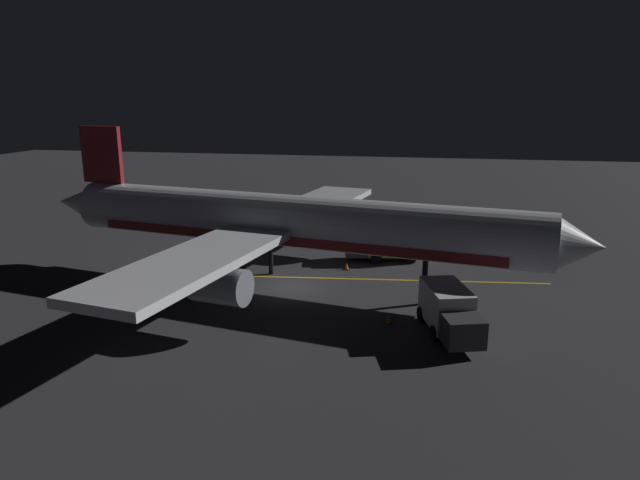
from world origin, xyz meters
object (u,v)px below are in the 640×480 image
(ground_crew_worker, at_px, (436,308))
(traffic_cone_under_wing, at_px, (388,319))
(catering_truck, at_px, (385,245))
(traffic_cone_near_right, at_px, (347,266))
(traffic_cone_near_left, at_px, (464,328))
(baggage_truck, at_px, (449,312))
(traffic_cone_far, at_px, (440,294))
(airliner, at_px, (283,223))

(ground_crew_worker, bearing_deg, traffic_cone_under_wing, -76.51)
(traffic_cone_under_wing, bearing_deg, catering_truck, -173.98)
(traffic_cone_near_right, bearing_deg, traffic_cone_near_left, 38.66)
(baggage_truck, xyz_separation_m, traffic_cone_near_right, (-10.94, -7.42, -1.08))
(traffic_cone_near_right, height_order, traffic_cone_far, same)
(traffic_cone_near_left, bearing_deg, traffic_cone_near_right, -141.34)
(baggage_truck, bearing_deg, traffic_cone_under_wing, -106.19)
(ground_crew_worker, distance_m, traffic_cone_under_wing, 2.91)
(baggage_truck, bearing_deg, ground_crew_worker, -158.58)
(catering_truck, bearing_deg, traffic_cone_far, 28.32)
(baggage_truck, distance_m, ground_crew_worker, 1.83)
(traffic_cone_under_wing, bearing_deg, traffic_cone_far, 148.39)
(traffic_cone_near_right, bearing_deg, traffic_cone_far, 54.57)
(catering_truck, relative_size, ground_crew_worker, 3.51)
(traffic_cone_near_right, xyz_separation_m, traffic_cone_under_wing, (9.95, 4.01, 0.00))
(catering_truck, xyz_separation_m, traffic_cone_under_wing, (13.14, 1.39, -1.04))
(airliner, relative_size, baggage_truck, 6.52)
(traffic_cone_near_left, bearing_deg, traffic_cone_under_wing, -96.45)
(baggage_truck, relative_size, traffic_cone_near_right, 11.13)
(traffic_cone_under_wing, bearing_deg, traffic_cone_near_left, 83.55)
(traffic_cone_under_wing, distance_m, traffic_cone_far, 5.79)
(ground_crew_worker, bearing_deg, baggage_truck, 21.42)
(traffic_cone_near_left, height_order, traffic_cone_near_right, same)
(catering_truck, height_order, traffic_cone_under_wing, catering_truck)
(catering_truck, distance_m, ground_crew_worker, 13.15)
(traffic_cone_under_wing, bearing_deg, baggage_truck, 73.81)
(traffic_cone_under_wing, bearing_deg, ground_crew_worker, 103.49)
(ground_crew_worker, height_order, traffic_cone_under_wing, ground_crew_worker)
(traffic_cone_near_left, bearing_deg, airliner, -115.48)
(baggage_truck, distance_m, traffic_cone_near_left, 1.51)
(catering_truck, distance_m, traffic_cone_near_left, 14.82)
(airliner, xyz_separation_m, traffic_cone_near_right, (-4.68, 3.74, -4.29))
(baggage_truck, bearing_deg, traffic_cone_far, -176.40)
(catering_truck, distance_m, traffic_cone_near_right, 4.26)
(traffic_cone_far, bearing_deg, traffic_cone_under_wing, -31.61)
(baggage_truck, bearing_deg, catering_truck, -161.26)
(traffic_cone_near_right, height_order, traffic_cone_under_wing, same)
(traffic_cone_near_left, bearing_deg, baggage_truck, -61.78)
(baggage_truck, xyz_separation_m, traffic_cone_near_left, (-0.50, 0.93, -1.08))
(airliner, bearing_deg, catering_truck, 141.01)
(traffic_cone_near_left, relative_size, traffic_cone_under_wing, 1.00)
(airliner, height_order, traffic_cone_near_left, airliner)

